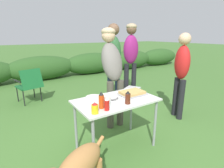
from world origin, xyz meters
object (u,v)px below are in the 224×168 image
folding_table (116,105)px  ketchup_bottle (107,104)px  mixing_bowl (112,96)px  standing_person_with_beanie (112,66)px  food_tray (132,93)px  standing_person_in_navy_coat (114,57)px  standing_person_in_olive_jacket (182,68)px  camp_chair_green_behind_table (30,84)px  bbq_sauce_bottle (128,98)px  cooler_box (131,95)px  plate_stack (93,98)px  standing_person_in_red_jacket (131,52)px  hot_sauce_bottle (101,100)px  paper_cup_stack (107,102)px  mustard_bottle (95,108)px

folding_table → ketchup_bottle: (-0.28, -0.22, 0.15)m
mixing_bowl → standing_person_with_beanie: standing_person_with_beanie is taller
food_tray → standing_person_in_navy_coat: 1.38m
standing_person_in_navy_coat → standing_person_in_olive_jacket: 1.36m
mixing_bowl → camp_chair_green_behind_table: (-0.69, 2.49, -0.32)m
bbq_sauce_bottle → cooler_box: (1.25, 1.46, -0.65)m
bbq_sauce_bottle → standing_person_in_olive_jacket: (1.53, 0.36, 0.16)m
standing_person_in_olive_jacket → folding_table: bearing=-63.0°
standing_person_in_navy_coat → camp_chair_green_behind_table: (-1.52, 1.26, -0.65)m
food_tray → standing_person_in_navy_coat: (0.49, 1.24, 0.35)m
mixing_bowl → bbq_sauce_bottle: bbq_sauce_bottle is taller
standing_person_in_olive_jacket → camp_chair_green_behind_table: (-2.30, 2.37, -0.51)m
food_tray → plate_stack: (-0.55, 0.15, -0.01)m
standing_person_in_red_jacket → camp_chair_green_behind_table: bearing=172.1°
hot_sauce_bottle → standing_person_with_beanie: standing_person_with_beanie is taller
standing_person_in_red_jacket → standing_person_in_navy_coat: (-0.72, -0.32, -0.03)m
plate_stack → standing_person_in_olive_jacket: bearing=-0.9°
ketchup_bottle → paper_cup_stack: bearing=54.2°
food_tray → camp_chair_green_behind_table: bearing=112.5°
folding_table → cooler_box: folding_table is taller
standing_person_in_olive_jacket → bbq_sauce_bottle: bearing=-55.7°
mixing_bowl → hot_sauce_bottle: size_ratio=0.88×
mixing_bowl → standing_person_in_red_jacket: 2.22m
bbq_sauce_bottle → cooler_box: 2.03m
plate_stack → camp_chair_green_behind_table: bearing=101.7°
standing_person_in_navy_coat → cooler_box: standing_person_in_navy_coat is taller
hot_sauce_bottle → mustard_bottle: bearing=-146.2°
plate_stack → camp_chair_green_behind_table: (-0.49, 2.34, -0.29)m
folding_table → paper_cup_stack: paper_cup_stack is taller
standing_person_with_beanie → ketchup_bottle: bearing=-121.5°
food_tray → mustard_bottle: size_ratio=2.81×
standing_person_in_olive_jacket → mixing_bowl: bearing=-64.7°
bbq_sauce_bottle → standing_person_in_red_jacket: size_ratio=0.09×
hot_sauce_bottle → standing_person_in_red_jacket: (1.82, 1.73, 0.32)m
hot_sauce_bottle → camp_chair_green_behind_table: 2.73m
camp_chair_green_behind_table → cooler_box: 2.41m
standing_person_in_navy_coat → standing_person_in_olive_jacket: standing_person_in_navy_coat is taller
paper_cup_stack → standing_person_in_olive_jacket: (1.80, 0.31, 0.17)m
folding_table → standing_person_in_olive_jacket: bearing=5.8°
mixing_bowl → paper_cup_stack: size_ratio=1.28×
standing_person_in_red_jacket → camp_chair_green_behind_table: size_ratio=2.21×
ketchup_bottle → standing_person_with_beanie: (0.63, 0.87, 0.26)m
paper_cup_stack → bbq_sauce_bottle: bearing=-9.1°
standing_person_with_beanie → cooler_box: bearing=37.6°
standing_person_in_navy_coat → mustard_bottle: bearing=-79.9°
camp_chair_green_behind_table → cooler_box: (2.02, -1.27, -0.30)m
food_tray → cooler_box: food_tray is taller
plate_stack → paper_cup_stack: size_ratio=1.47×
food_tray → camp_chair_green_behind_table: (-1.03, 2.50, -0.30)m
food_tray → cooler_box: size_ratio=0.65×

